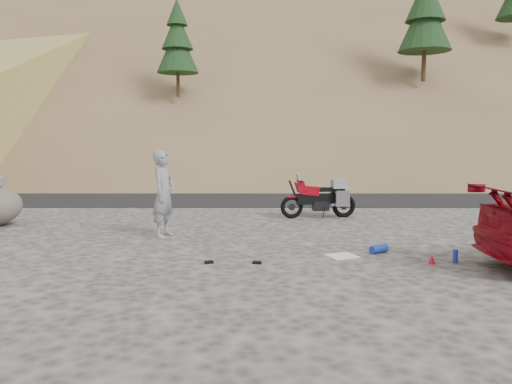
# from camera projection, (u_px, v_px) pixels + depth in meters

# --- Properties ---
(ground) EXTENTS (140.00, 140.00, 0.00)m
(ground) POSITION_uv_depth(u_px,v_px,m) (269.00, 244.00, 10.30)
(ground) COLOR #413E3C
(ground) RESTS_ON ground
(road) EXTENTS (120.00, 7.00, 0.05)m
(road) POSITION_uv_depth(u_px,v_px,m) (263.00, 196.00, 19.25)
(road) COLOR black
(road) RESTS_ON ground
(hillside) EXTENTS (120.00, 73.00, 46.72)m
(hillside) POSITION_uv_depth(u_px,v_px,m) (259.00, 50.00, 49.80)
(hillside) COLOR brown
(hillside) RESTS_ON ground
(motorcycle) EXTENTS (2.12, 0.80, 1.27)m
(motorcycle) POSITION_uv_depth(u_px,v_px,m) (322.00, 198.00, 13.73)
(motorcycle) COLOR black
(motorcycle) RESTS_ON ground
(man) EXTENTS (0.63, 0.80, 1.92)m
(man) POSITION_uv_depth(u_px,v_px,m) (165.00, 236.00, 11.09)
(man) COLOR gray
(man) RESTS_ON ground
(gear_white_cloth) EXTENTS (0.65, 0.62, 0.02)m
(gear_white_cloth) POSITION_uv_depth(u_px,v_px,m) (342.00, 256.00, 9.19)
(gear_white_cloth) COLOR white
(gear_white_cloth) RESTS_ON ground
(gear_blue_mat) EXTENTS (0.40, 0.34, 0.15)m
(gear_blue_mat) POSITION_uv_depth(u_px,v_px,m) (379.00, 249.00, 9.47)
(gear_blue_mat) COLOR #1A2E9C
(gear_blue_mat) RESTS_ON ground
(gear_bottle) EXTENTS (0.10, 0.10, 0.23)m
(gear_bottle) POSITION_uv_depth(u_px,v_px,m) (455.00, 256.00, 8.71)
(gear_bottle) COLOR #1A2E9C
(gear_bottle) RESTS_ON ground
(gear_funnel) EXTENTS (0.16, 0.16, 0.15)m
(gear_funnel) POSITION_uv_depth(u_px,v_px,m) (432.00, 259.00, 8.64)
(gear_funnel) COLOR red
(gear_funnel) RESTS_ON ground
(gear_glove_a) EXTENTS (0.16, 0.13, 0.04)m
(gear_glove_a) POSITION_uv_depth(u_px,v_px,m) (257.00, 262.00, 8.65)
(gear_glove_a) COLOR black
(gear_glove_a) RESTS_ON ground
(gear_glove_b) EXTENTS (0.17, 0.16, 0.05)m
(gear_glove_b) POSITION_uv_depth(u_px,v_px,m) (209.00, 262.00, 8.67)
(gear_glove_b) COLOR black
(gear_glove_b) RESTS_ON ground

